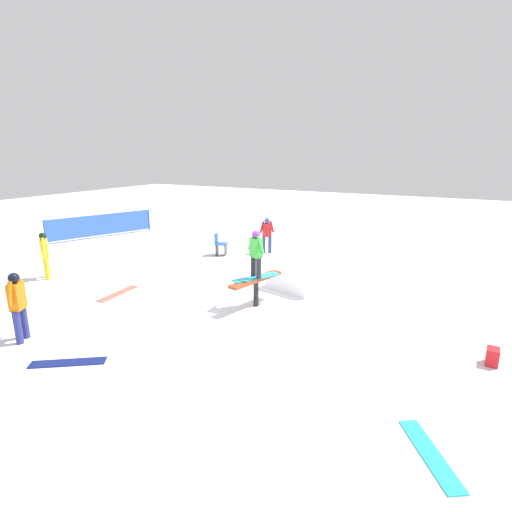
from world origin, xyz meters
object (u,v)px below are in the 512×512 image
object	(u,v)px
main_rider_on_rail	(256,255)
loose_snowboard_navy	(68,363)
bystander_red	(267,234)
backpack_on_snow	(492,357)
bystander_orange	(18,303)
folding_chair	(220,245)
loose_snowboard_cyan	(430,454)
bystander_yellow	(45,253)
loose_snowboard_coral	(118,293)
rail_feature	(256,283)

from	to	relation	value
main_rider_on_rail	loose_snowboard_navy	distance (m)	4.95
bystander_red	backpack_on_snow	world-z (taller)	bystander_red
bystander_orange	folding_chair	xyz separation A→B (m)	(-8.27, -0.21, -0.46)
loose_snowboard_cyan	bystander_orange	bearing A→B (deg)	-119.19
bystander_orange	folding_chair	distance (m)	8.28
folding_chair	loose_snowboard_navy	bearing A→B (deg)	173.50
bystander_yellow	main_rider_on_rail	bearing A→B (deg)	-134.06
bystander_yellow	loose_snowboard_coral	size ratio (longest dim) A/B	1.04
rail_feature	main_rider_on_rail	bearing A→B (deg)	0.00
loose_snowboard_coral	loose_snowboard_cyan	bearing A→B (deg)	-110.81
bystander_orange	loose_snowboard_coral	size ratio (longest dim) A/B	1.06
bystander_yellow	loose_snowboard_coral	distance (m)	3.25
main_rider_on_rail	bystander_yellow	world-z (taller)	main_rider_on_rail
bystander_orange	loose_snowboard_navy	bearing A→B (deg)	-126.89
main_rider_on_rail	folding_chair	xyz separation A→B (m)	(-4.09, -3.78, -1.00)
rail_feature	bystander_red	distance (m)	5.73
loose_snowboard_coral	loose_snowboard_navy	bearing A→B (deg)	-151.34
main_rider_on_rail	loose_snowboard_coral	xyz separation A→B (m)	(1.06, -3.98, -1.40)
bystander_yellow	loose_snowboard_coral	world-z (taller)	bystander_yellow
loose_snowboard_cyan	backpack_on_snow	bearing A→B (deg)	132.54
loose_snowboard_cyan	loose_snowboard_navy	world-z (taller)	same
rail_feature	loose_snowboard_cyan	distance (m)	5.96
bystander_orange	loose_snowboard_coral	bearing A→B (deg)	-22.75
main_rider_on_rail	loose_snowboard_coral	bearing A→B (deg)	-46.60
bystander_red	loose_snowboard_cyan	world-z (taller)	bystander_red
main_rider_on_rail	bystander_red	world-z (taller)	main_rider_on_rail
main_rider_on_rail	loose_snowboard_coral	world-z (taller)	main_rider_on_rail
loose_snowboard_cyan	rail_feature	bearing A→B (deg)	-161.00
rail_feature	folding_chair	bearing A→B (deg)	-123.75
bystander_orange	folding_chair	size ratio (longest dim) A/B	1.76
bystander_orange	bystander_yellow	xyz separation A→B (m)	(-3.12, -3.55, -0.02)
rail_feature	bystander_red	bearing A→B (deg)	-142.99
bystander_orange	backpack_on_snow	bearing A→B (deg)	-98.42
bystander_yellow	backpack_on_snow	size ratio (longest dim) A/B	4.48
rail_feature	loose_snowboard_cyan	world-z (taller)	rail_feature
bystander_yellow	folding_chair	size ratio (longest dim) A/B	1.73
loose_snowboard_cyan	backpack_on_snow	size ratio (longest dim) A/B	4.07
loose_snowboard_cyan	main_rider_on_rail	bearing A→B (deg)	-161.00
loose_snowboard_coral	bystander_orange	bearing A→B (deg)	-176.38
bystander_yellow	loose_snowboard_cyan	xyz separation A→B (m)	(2.62, 11.77, -0.84)
bystander_yellow	loose_snowboard_navy	world-z (taller)	bystander_yellow
bystander_red	loose_snowboard_navy	distance (m)	9.66
backpack_on_snow	bystander_yellow	bearing A→B (deg)	-86.14
folding_chair	main_rider_on_rail	bearing A→B (deg)	-156.54
loose_snowboard_navy	backpack_on_snow	world-z (taller)	backpack_on_snow
loose_snowboard_navy	folding_chair	bearing A→B (deg)	67.91
bystander_orange	folding_chair	world-z (taller)	bystander_orange
loose_snowboard_navy	loose_snowboard_coral	size ratio (longest dim) A/B	0.97
backpack_on_snow	bystander_orange	bearing A→B (deg)	-66.60
backpack_on_snow	bystander_red	bearing A→B (deg)	-125.23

